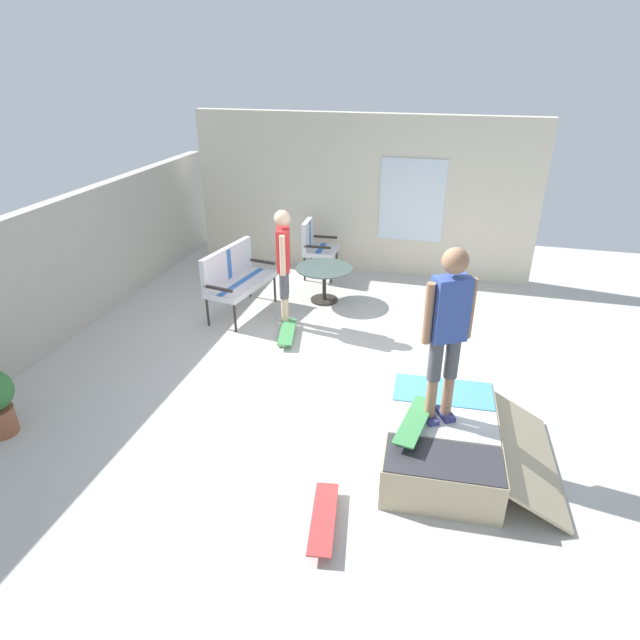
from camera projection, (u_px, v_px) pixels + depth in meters
The scene contains 12 objects.
ground_plane at pixel (340, 381), 6.68m from camera, with size 12.00×12.00×0.10m, color beige.
back_wall_cinderblock at pixel (48, 277), 7.14m from camera, with size 9.00×0.20×1.87m.
house_facade at pixel (362, 195), 9.45m from camera, with size 0.23×6.00×2.73m.
skate_ramp at pixel (444, 440), 5.23m from camera, with size 1.67×1.71×0.44m.
patio_bench at pixel (235, 275), 8.08m from camera, with size 1.33×0.76×1.02m.
patio_chair_near_house at pixel (315, 243), 9.45m from camera, with size 0.64×0.58×1.02m.
patio_table at pixel (324, 277), 8.55m from camera, with size 0.90×0.90×0.57m.
person_watching at pixel (284, 260), 7.54m from camera, with size 0.47×0.31×1.71m.
person_skater at pixel (448, 325), 4.75m from camera, with size 0.35×0.43×1.72m.
skateboard_by_bench at pixel (287, 332), 7.55m from camera, with size 0.82×0.36×0.10m.
skateboard_spare at pixel (324, 518), 4.52m from camera, with size 0.82×0.32×0.10m.
skateboard_on_ramp at pixel (415, 421), 5.00m from camera, with size 0.82×0.34×0.10m.
Camera 1 is at (-5.53, -1.17, 3.59)m, focal length 30.15 mm.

